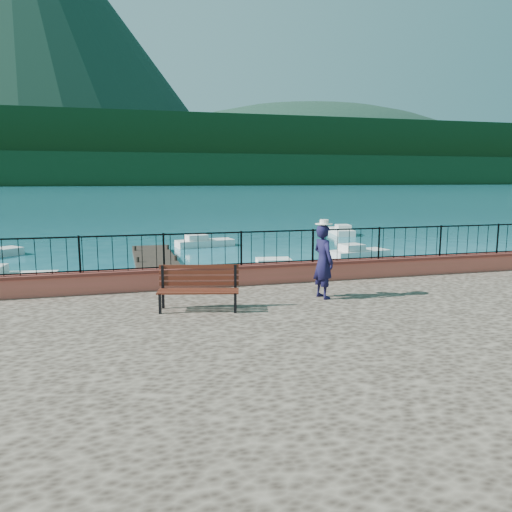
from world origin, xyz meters
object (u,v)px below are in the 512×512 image
person (323,261)px  boat_4 (205,240)px  boat_1 (288,267)px  park_bench (199,297)px  boat_2 (359,251)px  boat_5 (341,229)px  boat_0 (2,275)px

person → boat_4: person is taller
boat_1 → boat_4: 10.53m
boat_4 → person: bearing=-99.5°
park_bench → boat_2: park_bench is taller
boat_1 → boat_4: same height
person → boat_5: bearing=-38.5°
park_bench → boat_2: bearing=63.8°
boat_5 → boat_4: bearing=121.4°
boat_0 → boat_4: size_ratio=1.14×
boat_0 → boat_5: size_ratio=1.15×
park_bench → boat_4: (3.40, 19.55, -1.11)m
boat_0 → boat_1: size_ratio=0.97×
person → boat_1: bearing=-25.7°
park_bench → boat_0: park_bench is taller
person → boat_4: size_ratio=0.53×
boat_2 → person: bearing=-130.2°
park_bench → boat_1: (5.36, 9.21, -1.11)m
boat_4 → boat_5: (11.27, 4.16, 0.00)m
park_bench → boat_0: 12.37m
park_bench → boat_2: size_ratio=0.60×
boat_2 → boat_4: bearing=127.8°
park_bench → boat_0: (-6.38, 10.54, -1.11)m
boat_0 → person: bearing=-38.5°
boat_4 → park_bench: bearing=-109.0°
boat_0 → boat_1: same height
boat_2 → boat_4: size_ratio=0.91×
park_bench → boat_5: (14.68, 23.72, -1.11)m
boat_1 → boat_0: bearing=-178.5°
boat_1 → boat_5: bearing=65.3°
boat_2 → boat_5: (4.01, 10.85, 0.00)m
park_bench → boat_4: size_ratio=0.55×
boat_5 → boat_2: bearing=170.8°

